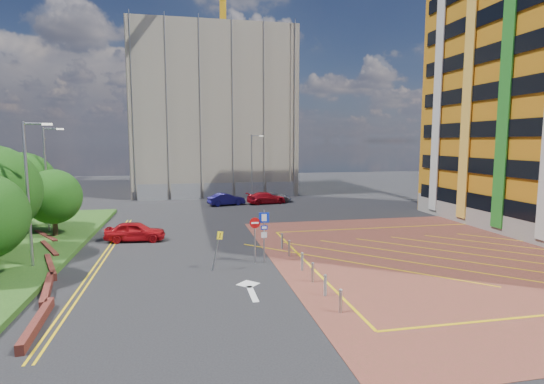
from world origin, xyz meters
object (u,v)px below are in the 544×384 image
object	(u,v)px
lamp_left_near	(29,188)
lamp_left_far	(47,175)
tree_d	(23,184)
tree_c	(53,197)
car_red_left	(135,231)
warning_sign	(218,245)
car_silver_back	(273,197)
lamp_back	(252,165)
car_red_back	(266,198)
car_blue_back	(226,199)
sign_cluster	(261,231)

from	to	relation	value
lamp_left_near	lamp_left_far	size ratio (longest dim) A/B	1.00
tree_d	lamp_left_far	distance (m)	2.44
tree_c	lamp_left_near	xyz separation A→B (m)	(1.08, -8.00, 1.47)
tree_d	car_red_left	size ratio (longest dim) A/B	1.44
lamp_left_far	warning_sign	bearing A→B (deg)	-44.65
lamp_left_far	car_silver_back	world-z (taller)	lamp_left_far
tree_d	lamp_back	bearing A→B (deg)	36.09
tree_c	lamp_left_near	world-z (taller)	lamp_left_near
lamp_left_near	lamp_back	bearing A→B (deg)	57.60
tree_c	car_red_left	distance (m)	6.55
tree_d	lamp_left_near	world-z (taller)	lamp_left_near
lamp_left_near	car_red_back	bearing A→B (deg)	52.16
tree_d	lamp_left_far	xyz separation A→B (m)	(2.08, -1.00, 0.79)
tree_d	car_red_back	distance (m)	24.80
lamp_back	car_silver_back	distance (m)	4.88
car_blue_back	lamp_back	bearing A→B (deg)	-59.32
car_silver_back	car_red_back	bearing A→B (deg)	142.99
car_blue_back	tree_d	bearing A→B (deg)	108.61
tree_c	tree_d	distance (m)	4.30
warning_sign	car_blue_back	distance (m)	24.42
tree_c	car_blue_back	xyz separation A→B (m)	(13.97, 14.30, -2.51)
lamp_back	sign_cluster	bearing A→B (deg)	-97.97
lamp_left_far	car_red_left	world-z (taller)	lamp_left_far
car_red_left	warning_sign	bearing A→B (deg)	-141.65
tree_d	lamp_left_far	world-z (taller)	lamp_left_far
car_red_back	lamp_left_far	bearing A→B (deg)	113.64
tree_d	lamp_back	xyz separation A→B (m)	(20.58, 15.00, 0.49)
warning_sign	car_red_left	xyz separation A→B (m)	(-5.34, 8.28, -0.71)
sign_cluster	car_red_left	xyz separation A→B (m)	(-7.97, 7.35, -1.23)
sign_cluster	tree_c	bearing A→B (deg)	146.84
car_silver_back	lamp_left_far	bearing A→B (deg)	130.13
tree_d	sign_cluster	world-z (taller)	tree_d
sign_cluster	car_blue_back	xyz separation A→B (m)	(0.18, 23.32, -1.27)
car_blue_back	warning_sign	bearing A→B (deg)	158.36
lamp_left_near	car_silver_back	distance (m)	30.51
lamp_left_far	car_silver_back	xyz separation A→B (m)	(20.67, 13.79, -4.06)
car_blue_back	car_silver_back	size ratio (longest dim) A/B	0.96
tree_c	car_blue_back	bearing A→B (deg)	45.66
lamp_left_near	car_red_left	distance (m)	8.84
lamp_back	warning_sign	bearing A→B (deg)	-102.92
tree_c	lamp_left_near	distance (m)	8.20
lamp_left_near	car_silver_back	size ratio (longest dim) A/B	1.86
lamp_left_near	car_silver_back	bearing A→B (deg)	51.87
car_red_back	warning_sign	bearing A→B (deg)	153.86
warning_sign	car_red_back	world-z (taller)	warning_sign
sign_cluster	warning_sign	xyz separation A→B (m)	(-2.63, -0.93, -0.52)
car_red_back	car_silver_back	xyz separation A→B (m)	(1.09, 1.15, -0.07)
car_red_left	tree_c	bearing A→B (deg)	79.57
lamp_left_near	car_silver_back	world-z (taller)	lamp_left_near
tree_c	car_silver_back	world-z (taller)	tree_c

